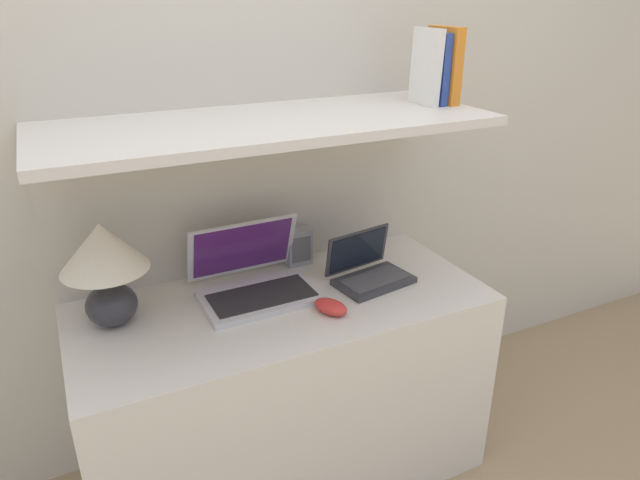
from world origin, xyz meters
The scene contains 12 objects.
wall_back centered at (0.00, 0.66, 1.20)m, with size 6.00×0.05×2.40m.
desk centered at (0.00, 0.30, 0.35)m, with size 1.32×0.59×0.71m.
back_riser centered at (0.00, 0.61, 0.62)m, with size 1.32×0.04×1.25m.
shelf centered at (0.00, 0.36, 1.26)m, with size 1.32×0.53×0.03m.
table_lamp centered at (-0.50, 0.40, 0.91)m, with size 0.25×0.25×0.32m.
laptop_large centered at (-0.06, 0.39, 0.76)m, with size 0.38×0.31×0.22m.
laptop_small centered at (0.32, 0.30, 0.75)m, with size 0.28×0.22×0.16m.
computer_mouse centered at (0.10, 0.17, 0.73)m, with size 0.11×0.13×0.04m.
router_box centered at (0.16, 0.53, 0.78)m, with size 0.09×0.06×0.13m.
book_orange centered at (0.61, 0.36, 1.40)m, with size 0.04×0.15×0.24m.
book_blue centered at (0.57, 0.36, 1.39)m, with size 0.03×0.13×0.22m.
book_white centered at (0.54, 0.36, 1.39)m, with size 0.03×0.14×0.24m.
Camera 1 is at (-0.59, -1.18, 1.61)m, focal length 32.00 mm.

